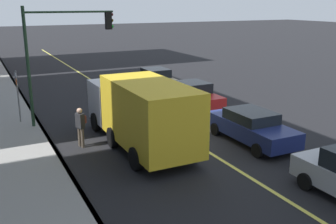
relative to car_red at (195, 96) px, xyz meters
The scene contains 11 objects.
ground 5.19m from the car_red, 143.69° to the left, with size 200.00×200.00×0.00m, color black.
sidewalk_slab 11.24m from the car_red, 111.62° to the left, with size 80.00×3.23×0.15m, color gray.
curb_edge 9.83m from the car_red, 114.93° to the left, with size 80.00×0.16×0.15m, color slate.
lane_stripe_center 5.19m from the car_red, 143.69° to the left, with size 80.00×0.16×0.01m, color #D8CC4C.
car_red is the anchor object (origin of this frame).
car_tan 5.47m from the car_red, ahead, with size 4.70×1.92×1.60m.
car_navy 6.22m from the car_red, behind, with size 4.75×1.96×1.48m.
truck_yellow 6.92m from the car_red, 129.52° to the left, with size 7.74×2.63×3.01m.
pedestrian_with_backpack 8.38m from the car_red, 113.22° to the left, with size 0.47×0.45×1.78m.
traffic_light_mast 8.25m from the car_red, 87.60° to the left, with size 0.28×4.49×6.01m.
street_sign_post 9.85m from the car_red, 81.78° to the left, with size 0.60×0.08×2.83m.
Camera 1 is at (-15.40, 8.50, 6.15)m, focal length 41.78 mm.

